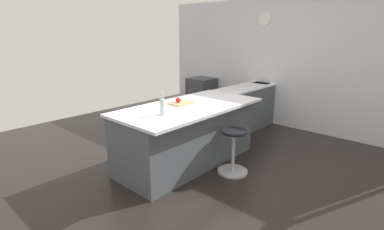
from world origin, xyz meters
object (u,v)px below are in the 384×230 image
(oven_range, at_px, (202,95))
(water_bottle, at_px, (162,106))
(cutting_board, at_px, (181,103))
(stool_by_window, at_px, (233,153))
(kitchen_island, at_px, (187,134))
(apple_red, at_px, (178,100))

(oven_range, distance_m, water_bottle, 3.72)
(cutting_board, relative_size, water_bottle, 1.15)
(stool_by_window, xyz_separation_m, cutting_board, (0.18, -0.86, 0.63))
(kitchen_island, relative_size, water_bottle, 7.41)
(stool_by_window, bearing_deg, apple_red, -75.92)
(apple_red, xyz_separation_m, water_bottle, (0.58, 0.29, 0.06))
(water_bottle, bearing_deg, kitchen_island, -167.54)
(oven_range, bearing_deg, kitchen_island, 36.15)
(kitchen_island, xyz_separation_m, apple_red, (0.04, -0.15, 0.52))
(apple_red, bearing_deg, oven_range, -146.58)
(water_bottle, bearing_deg, apple_red, -153.82)
(stool_by_window, distance_m, cutting_board, 1.08)
(oven_range, bearing_deg, cutting_board, 34.27)
(oven_range, relative_size, apple_red, 10.76)
(stool_by_window, height_order, water_bottle, water_bottle)
(stool_by_window, relative_size, apple_red, 8.04)
(kitchen_island, height_order, apple_red, apple_red)
(apple_red, bearing_deg, cutting_board, 146.42)
(kitchen_island, distance_m, water_bottle, 0.86)
(kitchen_island, relative_size, stool_by_window, 3.56)
(oven_range, xyz_separation_m, water_bottle, (3.11, 1.95, 0.62))
(cutting_board, height_order, water_bottle, water_bottle)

